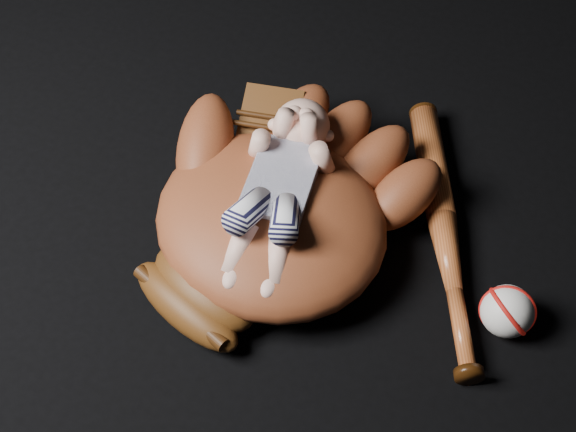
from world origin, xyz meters
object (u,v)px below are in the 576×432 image
at_px(baseball_bat, 444,233).
at_px(baseball, 507,311).
at_px(baseball_glove, 271,215).
at_px(newborn_baby, 276,193).

relative_size(baseball_bat, baseball, 6.49).
height_order(baseball_glove, baseball, baseball_glove).
bearing_deg(baseball, newborn_baby, -179.19).
xyz_separation_m(baseball_bat, baseball, (0.13, -0.11, 0.02)).
bearing_deg(baseball_bat, baseball, -39.14).
distance_m(baseball_glove, baseball, 0.37).
bearing_deg(baseball, baseball_bat, 140.86).
distance_m(baseball_glove, baseball_bat, 0.27).
bearing_deg(baseball_glove, baseball_bat, 45.22).
distance_m(newborn_baby, baseball_bat, 0.28).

